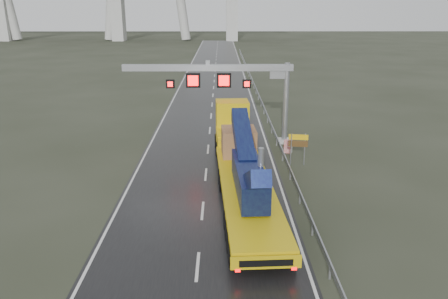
{
  "coord_description": "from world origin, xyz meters",
  "views": [
    {
      "loc": [
        1.15,
        -20.1,
        11.91
      ],
      "look_at": [
        1.32,
        6.26,
        3.2
      ],
      "focal_mm": 35.0,
      "sensor_mm": 36.0,
      "label": 1
    }
  ],
  "objects_px": {
    "striped_barrier": "(288,146)",
    "heavy_haul_truck": "(240,153)",
    "exit_sign_pair": "(298,143)",
    "sign_gantry": "(232,81)"
  },
  "relations": [
    {
      "from": "striped_barrier",
      "to": "heavy_haul_truck",
      "type": "bearing_deg",
      "value": -107.67
    },
    {
      "from": "exit_sign_pair",
      "to": "striped_barrier",
      "type": "height_order",
      "value": "exit_sign_pair"
    },
    {
      "from": "heavy_haul_truck",
      "to": "exit_sign_pair",
      "type": "distance_m",
      "value": 5.37
    },
    {
      "from": "heavy_haul_truck",
      "to": "sign_gantry",
      "type": "bearing_deg",
      "value": 89.61
    },
    {
      "from": "heavy_haul_truck",
      "to": "striped_barrier",
      "type": "height_order",
      "value": "heavy_haul_truck"
    },
    {
      "from": "sign_gantry",
      "to": "heavy_haul_truck",
      "type": "bearing_deg",
      "value": -87.39
    },
    {
      "from": "exit_sign_pair",
      "to": "sign_gantry",
      "type": "bearing_deg",
      "value": 138.39
    },
    {
      "from": "exit_sign_pair",
      "to": "striped_barrier",
      "type": "xyz_separation_m",
      "value": [
        -0.27,
        3.02,
        -1.22
      ]
    },
    {
      "from": "heavy_haul_truck",
      "to": "exit_sign_pair",
      "type": "relative_size",
      "value": 8.38
    },
    {
      "from": "sign_gantry",
      "to": "heavy_haul_truck",
      "type": "xyz_separation_m",
      "value": [
        0.4,
        -8.73,
        -3.68
      ]
    }
  ]
}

